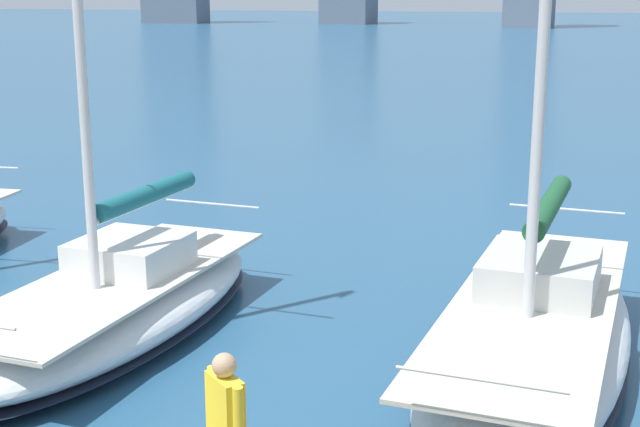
# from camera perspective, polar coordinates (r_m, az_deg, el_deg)

# --- Properties ---
(sailboat_forest) EXTENTS (3.08, 8.99, 12.95)m
(sailboat_forest) POSITION_cam_1_polar(r_m,az_deg,el_deg) (13.60, 13.44, -7.38)
(sailboat_forest) COLOR silver
(sailboat_forest) RESTS_ON ground
(sailboat_teal) EXTENTS (2.93, 7.76, 10.39)m
(sailboat_teal) POSITION_cam_1_polar(r_m,az_deg,el_deg) (15.19, -12.78, -5.43)
(sailboat_teal) COLOR silver
(sailboat_teal) RESTS_ON ground
(person_yellow_shirt) EXTENTS (0.52, 0.44, 1.73)m
(person_yellow_shirt) POSITION_cam_1_polar(r_m,az_deg,el_deg) (8.59, -6.05, -13.13)
(person_yellow_shirt) COLOR #2D3347
(person_yellow_shirt) RESTS_ON dock_pier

